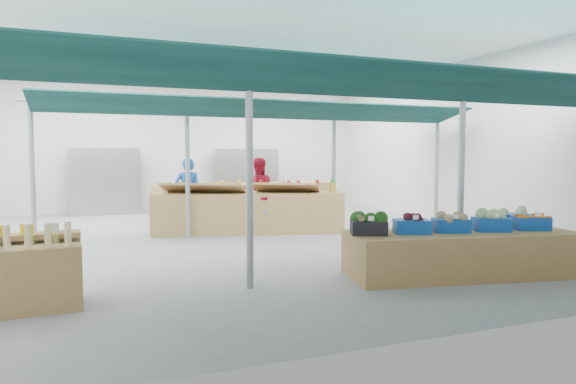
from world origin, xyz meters
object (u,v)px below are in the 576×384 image
Objects in this scene: veg_counter at (462,254)px; fruit_counter at (248,213)px; bottle_shelf at (3,275)px; vendor_left at (188,193)px; vendor_right at (258,192)px.

fruit_counter is at bearing 118.28° from veg_counter.
vendor_left reaches higher than bottle_shelf.
vendor_right is at bearing -165.40° from vendor_left.
fruit_counter is (4.42, 4.80, 0.05)m from bottle_shelf.
vendor_right reaches higher than fruit_counter.
vendor_right is (-1.09, 6.42, 0.54)m from veg_counter.
fruit_counter is 1.32m from vendor_right.
vendor_left and vendor_right have the same top height.
bottle_shelf is at bearing -118.05° from fruit_counter.
vendor_left is (-1.20, 1.10, 0.40)m from fruit_counter.
fruit_counter is 1.68m from vendor_left.
bottle_shelf is 0.98× the size of vendor_left.
veg_counter is 6.54m from vendor_right.
vendor_left is (3.22, 5.90, 0.46)m from bottle_shelf.
vendor_right is (1.80, 0.00, 0.00)m from vendor_left.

